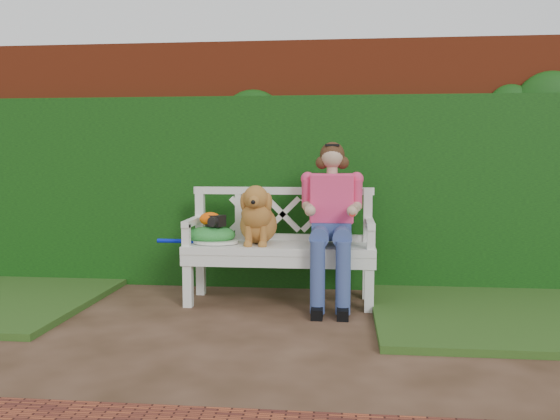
# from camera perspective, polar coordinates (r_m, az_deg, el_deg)

# --- Properties ---
(ground) EXTENTS (60.00, 60.00, 0.00)m
(ground) POSITION_cam_1_polar(r_m,az_deg,el_deg) (3.87, -7.38, -12.57)
(ground) COLOR #342214
(brick_wall) EXTENTS (10.00, 0.30, 2.20)m
(brick_wall) POSITION_cam_1_polar(r_m,az_deg,el_deg) (5.55, -2.94, 4.42)
(brick_wall) COLOR maroon
(brick_wall) RESTS_ON ground
(ivy_hedge) EXTENTS (10.00, 0.18, 1.70)m
(ivy_hedge) POSITION_cam_1_polar(r_m,az_deg,el_deg) (5.34, -3.30, 1.70)
(ivy_hedge) COLOR #17570F
(ivy_hedge) RESTS_ON ground
(grass_right) EXTENTS (2.60, 2.00, 0.05)m
(grass_right) POSITION_cam_1_polar(r_m,az_deg,el_deg) (4.87, 24.50, -8.95)
(grass_right) COLOR #1E3B13
(grass_right) RESTS_ON ground
(garden_bench) EXTENTS (1.64, 0.79, 0.48)m
(garden_bench) POSITION_cam_1_polar(r_m,az_deg,el_deg) (4.78, 0.00, -6.10)
(garden_bench) COLOR white
(garden_bench) RESTS_ON ground
(seated_woman) EXTENTS (0.65, 0.78, 1.21)m
(seated_woman) POSITION_cam_1_polar(r_m,az_deg,el_deg) (4.67, 4.98, -1.86)
(seated_woman) COLOR #E42C3F
(seated_woman) RESTS_ON ground
(dog) EXTENTS (0.42, 0.50, 0.48)m
(dog) POSITION_cam_1_polar(r_m,az_deg,el_deg) (4.69, -2.14, -0.39)
(dog) COLOR #A76E48
(dog) RESTS_ON garden_bench
(tennis_racket) EXTENTS (0.75, 0.54, 0.03)m
(tennis_racket) POSITION_cam_1_polar(r_m,az_deg,el_deg) (4.76, -6.58, -3.03)
(tennis_racket) COLOR silver
(tennis_racket) RESTS_ON garden_bench
(green_bag) EXTENTS (0.48, 0.42, 0.14)m
(green_bag) POSITION_cam_1_polar(r_m,az_deg,el_deg) (4.80, -6.67, -2.35)
(green_bag) COLOR #1B7914
(green_bag) RESTS_ON garden_bench
(camera_item) EXTENTS (0.16, 0.15, 0.09)m
(camera_item) POSITION_cam_1_polar(r_m,az_deg,el_deg) (4.77, -6.20, -1.03)
(camera_item) COLOR black
(camera_item) RESTS_ON green_bag
(baseball_glove) EXTENTS (0.18, 0.14, 0.11)m
(baseball_glove) POSITION_cam_1_polar(r_m,az_deg,el_deg) (4.80, -6.73, -0.87)
(baseball_glove) COLOR #F35507
(baseball_glove) RESTS_ON green_bag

